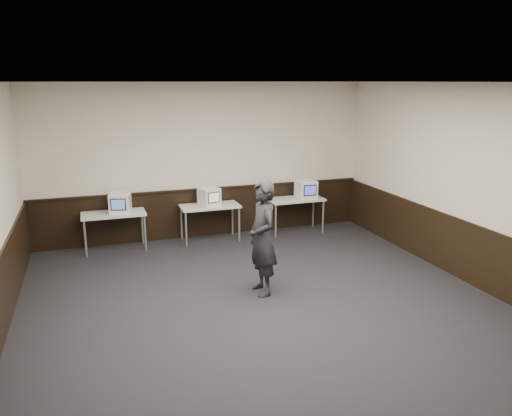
{
  "coord_description": "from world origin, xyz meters",
  "views": [
    {
      "loc": [
        -2.28,
        -6.06,
        3.22
      ],
      "look_at": [
        0.32,
        1.6,
        1.15
      ],
      "focal_mm": 35.0,
      "sensor_mm": 36.0,
      "label": 1
    }
  ],
  "objects": [
    {
      "name": "ceiling",
      "position": [
        0.0,
        0.0,
        3.2
      ],
      "size": [
        8.0,
        8.0,
        0.0
      ],
      "primitive_type": "plane",
      "rotation": [
        3.14,
        0.0,
        0.0
      ],
      "color": "white",
      "rests_on": "back_wall"
    },
    {
      "name": "front_wall",
      "position": [
        0.0,
        -4.0,
        1.6
      ],
      "size": [
        7.0,
        0.0,
        7.0
      ],
      "primitive_type": "plane",
      "rotation": [
        -1.57,
        0.0,
        0.0
      ],
      "color": "beige",
      "rests_on": "ground"
    },
    {
      "name": "emac_right",
      "position": [
        2.12,
        3.55,
        0.95
      ],
      "size": [
        0.4,
        0.43,
        0.39
      ],
      "rotation": [
        0.0,
        0.0,
        0.01
      ],
      "color": "white",
      "rests_on": "desk_right"
    },
    {
      "name": "wainscot_right",
      "position": [
        3.48,
        0.0,
        0.5
      ],
      "size": [
        0.04,
        7.98,
        1.0
      ],
      "primitive_type": "cube",
      "color": "black",
      "rests_on": "right_wall"
    },
    {
      "name": "floor",
      "position": [
        0.0,
        0.0,
        0.0
      ],
      "size": [
        8.0,
        8.0,
        0.0
      ],
      "primitive_type": "plane",
      "color": "black",
      "rests_on": "ground"
    },
    {
      "name": "desk_right",
      "position": [
        1.9,
        3.6,
        0.68
      ],
      "size": [
        1.2,
        0.6,
        0.75
      ],
      "color": "beige",
      "rests_on": "ground"
    },
    {
      "name": "emac_left",
      "position": [
        -1.77,
        3.59,
        0.94
      ],
      "size": [
        0.46,
        0.48,
        0.38
      ],
      "rotation": [
        0.0,
        0.0,
        -0.24
      ],
      "color": "white",
      "rests_on": "desk_left"
    },
    {
      "name": "emac_center",
      "position": [
        -0.01,
        3.6,
        0.93
      ],
      "size": [
        0.46,
        0.47,
        0.36
      ],
      "rotation": [
        0.0,
        0.0,
        0.28
      ],
      "color": "white",
      "rests_on": "desk_center"
    },
    {
      "name": "wainscot_rail",
      "position": [
        0.0,
        3.96,
        1.02
      ],
      "size": [
        6.98,
        0.06,
        0.04
      ],
      "primitive_type": "cube",
      "color": "black",
      "rests_on": "wainscot_back"
    },
    {
      "name": "desk_left",
      "position": [
        -1.9,
        3.6,
        0.68
      ],
      "size": [
        1.2,
        0.6,
        0.75
      ],
      "color": "beige",
      "rests_on": "ground"
    },
    {
      "name": "wainscot_back",
      "position": [
        0.0,
        3.98,
        0.5
      ],
      "size": [
        6.98,
        0.04,
        1.0
      ],
      "primitive_type": "cube",
      "color": "black",
      "rests_on": "back_wall"
    },
    {
      "name": "person",
      "position": [
        0.14,
        0.78,
        0.89
      ],
      "size": [
        0.46,
        0.67,
        1.78
      ],
      "primitive_type": "imported",
      "rotation": [
        0.0,
        0.0,
        -1.52
      ],
      "color": "black",
      "rests_on": "ground"
    },
    {
      "name": "right_wall",
      "position": [
        3.5,
        0.0,
        1.6
      ],
      "size": [
        0.0,
        8.0,
        8.0
      ],
      "primitive_type": "plane",
      "rotation": [
        1.57,
        0.0,
        -1.57
      ],
      "color": "beige",
      "rests_on": "ground"
    },
    {
      "name": "back_wall",
      "position": [
        0.0,
        4.0,
        1.6
      ],
      "size": [
        7.0,
        0.0,
        7.0
      ],
      "primitive_type": "plane",
      "rotation": [
        1.57,
        0.0,
        0.0
      ],
      "color": "beige",
      "rests_on": "ground"
    },
    {
      "name": "desk_center",
      "position": [
        0.0,
        3.6,
        0.68
      ],
      "size": [
        1.2,
        0.6,
        0.75
      ],
      "color": "beige",
      "rests_on": "ground"
    }
  ]
}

